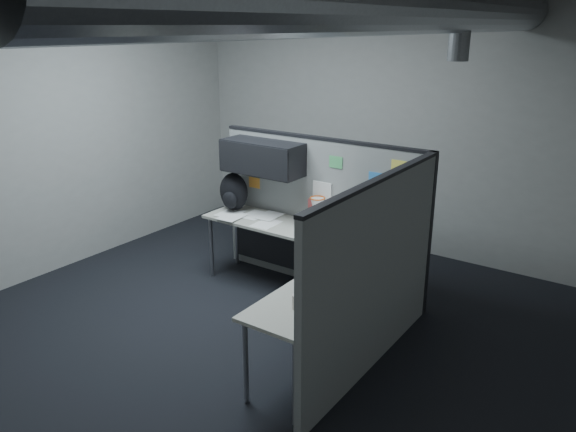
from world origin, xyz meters
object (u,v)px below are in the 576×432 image
Objects in this scene: monitor at (372,223)px; phone at (313,285)px; desk at (308,253)px; keyboard at (322,250)px; backpack at (233,192)px.

monitor is 2.27× the size of phone.
monitor is 1.10m from phone.
desk is 0.30m from keyboard.
desk is 4.27× the size of monitor.
phone is 2.17m from backpack.
phone is at bearing -79.07° from keyboard.
keyboard is (0.24, -0.13, 0.14)m from desk.
backpack is (-1.81, 1.18, 0.17)m from phone.
backpack is at bearing 164.34° from desk.
backpack is at bearing 165.32° from phone.
monitor is 0.53m from keyboard.
phone is (0.35, -0.71, 0.02)m from keyboard.
phone is (0.59, -0.84, 0.15)m from desk.
monitor is at bearing 34.85° from keyboard.
monitor is 1.77m from backpack.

